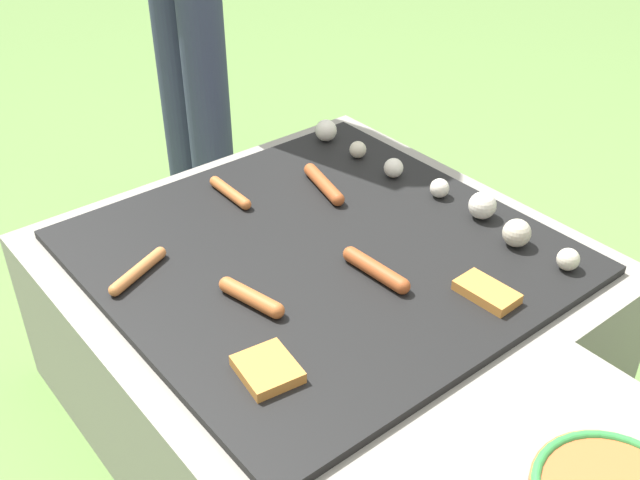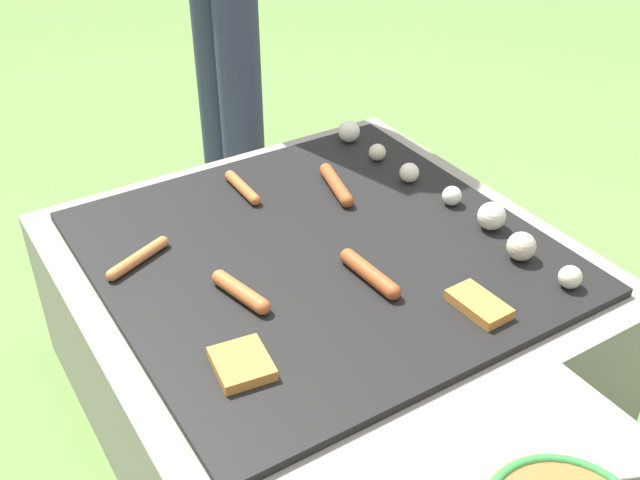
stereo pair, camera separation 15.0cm
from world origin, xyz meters
name	(u,v)px [view 2 (the right image)]	position (x,y,z in m)	size (l,w,h in m)	color
ground_plane	(320,392)	(0.00, 0.00, 0.00)	(14.00, 14.00, 0.00)	#608442
grill	(320,326)	(0.00, 0.00, 0.20)	(0.97, 0.97, 0.41)	gray
sausage_back_center	(241,292)	(0.06, -0.21, 0.42)	(0.15, 0.06, 0.03)	#B7602D
sausage_front_center	(138,258)	(-0.15, -0.33, 0.42)	(0.08, 0.15, 0.02)	#C6753D
sausage_front_left	(370,273)	(0.14, 0.02, 0.42)	(0.17, 0.04, 0.03)	#A34C23
sausage_back_right	(336,185)	(-0.18, 0.16, 0.42)	(0.18, 0.07, 0.03)	#A34C23
sausage_back_left	(242,187)	(-0.28, -0.03, 0.42)	(0.15, 0.03, 0.02)	#B7602D
bread_slice_right	(479,304)	(0.32, 0.14, 0.42)	(0.12, 0.07, 0.02)	#D18438
bread_slice_left	(242,364)	(0.23, -0.29, 0.42)	(0.11, 0.10, 0.02)	#D18438
mushroom_row	(450,196)	(0.01, 0.33, 0.44)	(0.78, 0.09, 0.06)	silver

